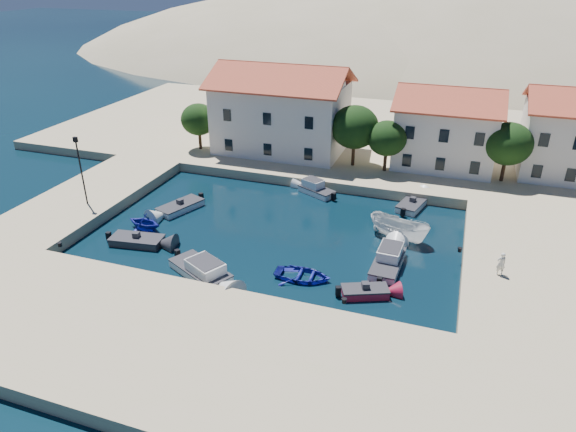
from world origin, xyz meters
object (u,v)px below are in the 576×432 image
(building_mid, at_px, (447,126))
(boat_east, at_px, (398,238))
(building_right, at_px, (573,132))
(pedestrian, at_px, (501,264))
(lamppost, at_px, (80,164))
(cabin_cruiser_east, at_px, (388,262))
(building_left, at_px, (281,107))
(cabin_cruiser_south, at_px, (200,269))
(rowboat_south, at_px, (303,278))

(building_mid, bearing_deg, boat_east, -97.41)
(building_right, xyz_separation_m, pedestrian, (-6.57, -22.34, -3.61))
(lamppost, distance_m, cabin_cruiser_east, 27.57)
(building_mid, bearing_deg, building_left, -176.82)
(building_left, relative_size, building_mid, 1.40)
(building_left, distance_m, cabin_cruiser_south, 26.58)
(building_right, bearing_deg, cabin_cruiser_south, -134.16)
(cabin_cruiser_east, xyz_separation_m, boat_east, (0.12, 4.82, -0.48))
(building_mid, relative_size, building_right, 1.11)
(rowboat_south, bearing_deg, cabin_cruiser_south, 101.91)
(building_right, bearing_deg, building_left, -176.19)
(building_left, relative_size, cabin_cruiser_east, 3.00)
(cabin_cruiser_east, height_order, pedestrian, pedestrian)
(building_mid, relative_size, cabin_cruiser_east, 2.14)
(cabin_cruiser_east, distance_m, pedestrian, 7.82)
(cabin_cruiser_south, bearing_deg, cabin_cruiser_east, 50.74)
(building_left, relative_size, building_right, 1.56)
(boat_east, bearing_deg, lamppost, 118.72)
(cabin_cruiser_south, xyz_separation_m, boat_east, (12.89, 10.30, -0.48))
(rowboat_south, relative_size, cabin_cruiser_east, 0.84)
(boat_east, bearing_deg, cabin_cruiser_east, -161.90)
(building_right, distance_m, pedestrian, 23.57)
(rowboat_south, relative_size, boat_east, 0.77)
(building_mid, height_order, boat_east, building_mid)
(building_right, xyz_separation_m, cabin_cruiser_south, (-27.05, -27.85, -5.00))
(building_right, distance_m, boat_east, 23.20)
(building_right, bearing_deg, building_mid, -175.24)
(building_mid, distance_m, rowboat_south, 26.62)
(building_left, distance_m, boat_east, 22.98)
(building_mid, distance_m, building_right, 12.04)
(cabin_cruiser_south, xyz_separation_m, rowboat_south, (7.23, 1.94, -0.48))
(building_left, xyz_separation_m, cabin_cruiser_south, (2.95, -25.85, -5.46))
(cabin_cruiser_east, bearing_deg, building_mid, -3.54)
(building_left, height_order, cabin_cruiser_south, building_left)
(rowboat_south, xyz_separation_m, cabin_cruiser_east, (5.55, 3.54, 0.48))
(building_right, height_order, pedestrian, building_right)
(lamppost, bearing_deg, rowboat_south, -10.21)
(pedestrian, bearing_deg, rowboat_south, -4.17)
(building_right, xyz_separation_m, cabin_cruiser_east, (-14.27, -22.37, -5.00))
(cabin_cruiser_east, bearing_deg, pedestrian, -87.28)
(building_left, distance_m, lamppost, 23.10)
(building_right, xyz_separation_m, lamppost, (-41.50, -22.00, -0.72))
(lamppost, bearing_deg, cabin_cruiser_east, -0.78)
(building_mid, distance_m, lamppost, 36.21)
(cabin_cruiser_south, distance_m, cabin_cruiser_east, 13.90)
(building_mid, height_order, pedestrian, building_mid)
(building_left, height_order, building_mid, building_left)
(building_left, relative_size, rowboat_south, 3.58)
(building_left, bearing_deg, building_right, 3.81)
(building_mid, relative_size, lamppost, 1.69)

